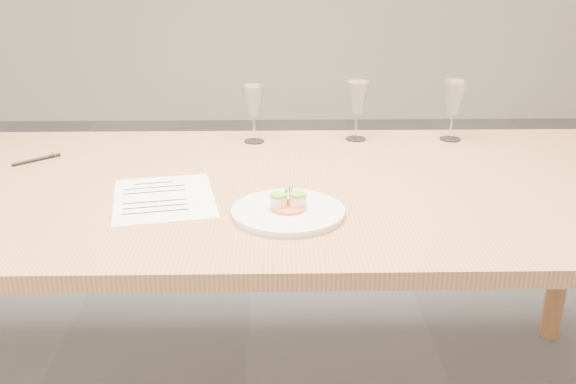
{
  "coord_description": "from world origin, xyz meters",
  "views": [
    {
      "loc": [
        0.11,
        -1.58,
        1.33
      ],
      "look_at": [
        0.13,
        -0.2,
        0.8
      ],
      "focal_mm": 40.0,
      "sensor_mm": 36.0,
      "label": 1
    }
  ],
  "objects_px": {
    "dining_table": "(237,206)",
    "dinner_plate": "(288,211)",
    "wine_glass_1": "(357,99)",
    "wine_glass_0": "(253,103)",
    "wine_glass_2": "(454,99)",
    "ballpoint_pen": "(37,160)",
    "recipe_sheet": "(164,198)"
  },
  "relations": [
    {
      "from": "dinner_plate",
      "to": "wine_glass_1",
      "type": "relative_size",
      "value": 1.4
    },
    {
      "from": "wine_glass_2",
      "to": "wine_glass_0",
      "type": "bearing_deg",
      "value": -178.9
    },
    {
      "from": "dining_table",
      "to": "wine_glass_2",
      "type": "bearing_deg",
      "value": 30.03
    },
    {
      "from": "recipe_sheet",
      "to": "wine_glass_2",
      "type": "distance_m",
      "value": 0.98
    },
    {
      "from": "dinner_plate",
      "to": "ballpoint_pen",
      "type": "height_order",
      "value": "dinner_plate"
    },
    {
      "from": "ballpoint_pen",
      "to": "wine_glass_2",
      "type": "distance_m",
      "value": 1.27
    },
    {
      "from": "dining_table",
      "to": "dinner_plate",
      "type": "xyz_separation_m",
      "value": [
        0.13,
        -0.22,
        0.08
      ]
    },
    {
      "from": "dining_table",
      "to": "wine_glass_2",
      "type": "distance_m",
      "value": 0.79
    },
    {
      "from": "wine_glass_0",
      "to": "wine_glass_2",
      "type": "relative_size",
      "value": 0.95
    },
    {
      "from": "wine_glass_1",
      "to": "wine_glass_0",
      "type": "bearing_deg",
      "value": -176.36
    },
    {
      "from": "wine_glass_0",
      "to": "wine_glass_2",
      "type": "bearing_deg",
      "value": 1.1
    },
    {
      "from": "wine_glass_0",
      "to": "wine_glass_1",
      "type": "xyz_separation_m",
      "value": [
        0.32,
        0.02,
        0.0
      ]
    },
    {
      "from": "ballpoint_pen",
      "to": "wine_glass_1",
      "type": "height_order",
      "value": "wine_glass_1"
    },
    {
      "from": "dining_table",
      "to": "wine_glass_1",
      "type": "xyz_separation_m",
      "value": [
        0.36,
        0.39,
        0.2
      ]
    },
    {
      "from": "dinner_plate",
      "to": "ballpoint_pen",
      "type": "xyz_separation_m",
      "value": [
        -0.72,
        0.41,
        -0.01
      ]
    },
    {
      "from": "dinner_plate",
      "to": "ballpoint_pen",
      "type": "distance_m",
      "value": 0.83
    },
    {
      "from": "dinner_plate",
      "to": "recipe_sheet",
      "type": "distance_m",
      "value": 0.33
    },
    {
      "from": "dinner_plate",
      "to": "recipe_sheet",
      "type": "relative_size",
      "value": 0.75
    },
    {
      "from": "recipe_sheet",
      "to": "dining_table",
      "type": "bearing_deg",
      "value": 20.46
    },
    {
      "from": "dining_table",
      "to": "ballpoint_pen",
      "type": "height_order",
      "value": "ballpoint_pen"
    },
    {
      "from": "dining_table",
      "to": "wine_glass_1",
      "type": "bearing_deg",
      "value": 47.31
    },
    {
      "from": "dinner_plate",
      "to": "dining_table",
      "type": "bearing_deg",
      "value": 121.2
    },
    {
      "from": "dining_table",
      "to": "wine_glass_0",
      "type": "height_order",
      "value": "wine_glass_0"
    },
    {
      "from": "dining_table",
      "to": "dinner_plate",
      "type": "height_order",
      "value": "dinner_plate"
    },
    {
      "from": "dinner_plate",
      "to": "ballpoint_pen",
      "type": "relative_size",
      "value": 2.34
    },
    {
      "from": "dinner_plate",
      "to": "wine_glass_2",
      "type": "height_order",
      "value": "wine_glass_2"
    },
    {
      "from": "recipe_sheet",
      "to": "wine_glass_1",
      "type": "distance_m",
      "value": 0.74
    },
    {
      "from": "wine_glass_1",
      "to": "wine_glass_2",
      "type": "relative_size",
      "value": 0.99
    },
    {
      "from": "wine_glass_2",
      "to": "recipe_sheet",
      "type": "bearing_deg",
      "value": -149.63
    },
    {
      "from": "dining_table",
      "to": "wine_glass_0",
      "type": "xyz_separation_m",
      "value": [
        0.04,
        0.37,
        0.19
      ]
    },
    {
      "from": "wine_glass_1",
      "to": "wine_glass_2",
      "type": "xyz_separation_m",
      "value": [
        0.3,
        -0.01,
        0.0
      ]
    },
    {
      "from": "dinner_plate",
      "to": "recipe_sheet",
      "type": "xyz_separation_m",
      "value": [
        -0.31,
        0.11,
        -0.01
      ]
    }
  ]
}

